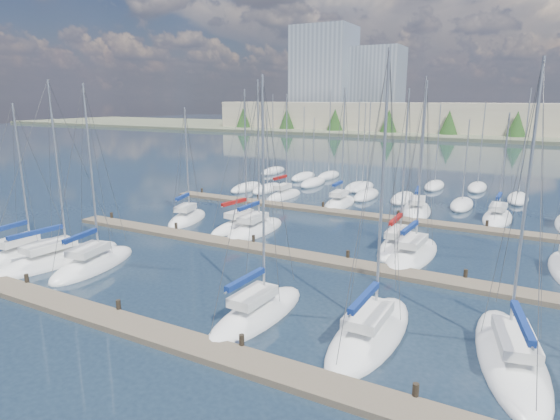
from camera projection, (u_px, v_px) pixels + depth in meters
The scene contains 21 objects.
ground at pixel (421, 174), 72.51m from camera, with size 400.00×400.00×0.00m, color #1F2F3F.
dock_near at pixel (164, 336), 22.95m from camera, with size 44.00×1.93×1.10m.
dock_mid at pixel (293, 254), 34.91m from camera, with size 44.00×1.93×1.10m.
dock_far at pixel (356, 214), 46.86m from camera, with size 44.00×1.93×1.10m.
sailboat_k at pixel (397, 245), 37.15m from camera, with size 2.47×8.56×13.00m.
sailboat_p at pixel (416, 210), 48.45m from camera, with size 4.24×8.91×14.40m.
sailboat_a at pixel (24, 254), 34.96m from camera, with size 3.22×8.47×11.94m.
sailboat_l at pixel (412, 254), 34.87m from camera, with size 3.40×9.12×13.49m.
sailboat_j at pixel (255, 229), 41.45m from camera, with size 2.92×8.24×13.80m.
sailboat_b at pixel (57, 260), 33.77m from camera, with size 4.12×10.22×13.49m.
sailboat_h at pixel (187, 219), 45.09m from camera, with size 4.18×7.05×11.45m.
sailboat_q at pixel (497, 218), 45.46m from camera, with size 2.80×7.47×10.96m.
sailboat_n at pixel (284, 196), 55.59m from camera, with size 2.55×7.05×12.74m.
sailboat_o at pixel (340, 203), 51.72m from camera, with size 2.81×7.13×13.36m.
sailboat_c at pixel (93, 264), 32.86m from camera, with size 4.38×8.32×13.24m.
sailboat_f at pixel (511, 357), 21.06m from camera, with size 4.79×10.26×13.95m.
sailboat_e at pixel (370, 333), 23.23m from camera, with size 3.11×9.26×14.48m.
sailboat_i at pixel (242, 225), 42.83m from camera, with size 3.32×8.13×13.04m.
sailboat_d at pixel (257, 314), 25.28m from camera, with size 2.97×8.31×13.43m.
distant_boats at pixel (360, 187), 60.59m from camera, with size 36.93×20.75×13.30m.
shoreline at pixel (441, 110), 153.63m from camera, with size 400.00×60.00×38.00m.
Camera 1 is at (14.99, -13.58, 11.56)m, focal length 30.00 mm.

